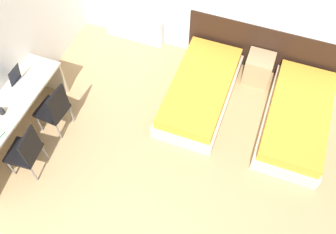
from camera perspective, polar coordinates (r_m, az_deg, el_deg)
name	(u,v)px	position (r m, az deg, el deg)	size (l,w,h in m)	color
headboard_panel	(264,50)	(6.53, 14.42, 9.87)	(2.62, 0.03, 0.91)	black
bed_near_window	(200,91)	(6.09, 4.92, 3.94)	(0.96, 1.96, 0.43)	beige
bed_near_door	(297,119)	(6.08, 19.02, -0.25)	(0.96, 1.96, 0.43)	beige
nightstand	(258,68)	(6.50, 13.61, 7.22)	(0.43, 0.42, 0.51)	tan
radiator	(135,28)	(7.02, -5.12, 13.30)	(1.07, 0.12, 0.53)	silver
desk	(10,116)	(5.79, -22.98, 0.14)	(0.54, 2.10, 0.73)	beige
chair_near_laptop	(54,108)	(5.75, -16.92, 1.26)	(0.45, 0.45, 0.93)	black
chair_near_notebook	(26,151)	(5.47, -20.81, -4.83)	(0.45, 0.45, 0.93)	black
laptop	(22,81)	(5.83, -21.40, 5.07)	(0.31, 0.24, 0.32)	silver
mug	(1,111)	(5.62, -24.04, 0.81)	(0.08, 0.08, 0.09)	black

